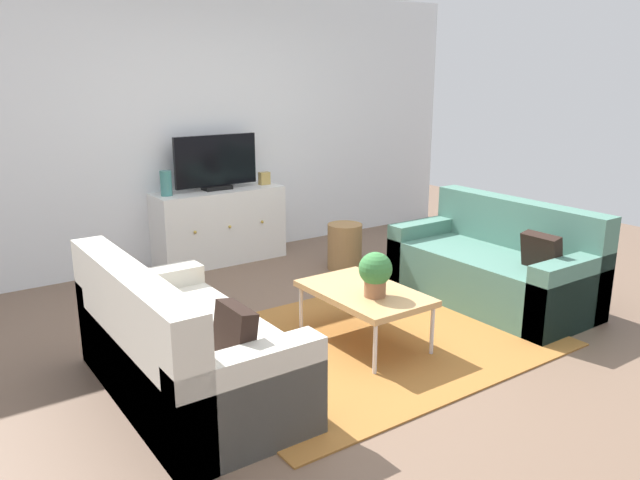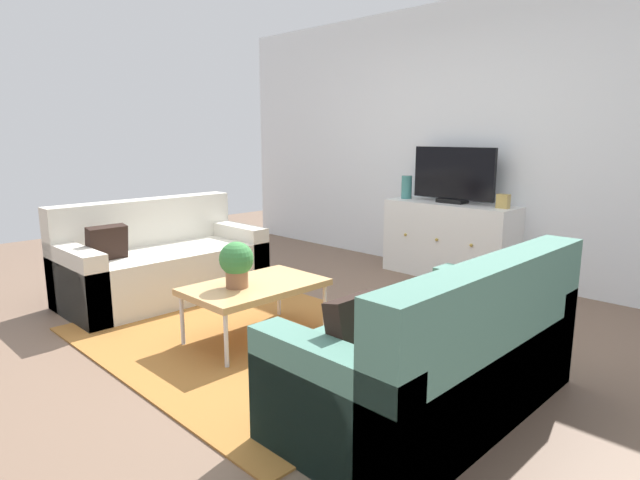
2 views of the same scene
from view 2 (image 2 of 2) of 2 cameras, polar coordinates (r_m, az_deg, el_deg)
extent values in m
plane|color=brown|center=(3.84, -4.95, -10.19)|extent=(10.00, 10.00, 0.00)
cube|color=white|center=(5.57, 15.62, 10.33)|extent=(6.40, 0.12, 2.70)
cube|color=#9E662D|center=(3.75, -6.73, -10.67)|extent=(2.50, 1.90, 0.01)
cube|color=beige|center=(4.79, -16.42, -3.50)|extent=(0.84, 1.67, 0.44)
cube|color=beige|center=(5.02, -18.30, -0.57)|extent=(0.20, 1.67, 0.84)
cube|color=beige|center=(5.16, -9.20, -1.40)|extent=(0.84, 0.18, 0.56)
cube|color=beige|center=(4.48, -24.86, -4.27)|extent=(0.84, 0.18, 0.56)
cube|color=black|center=(4.46, -22.05, -0.49)|extent=(0.14, 0.30, 0.31)
cube|color=#4C7A6B|center=(2.86, 11.62, -13.49)|extent=(0.84, 1.67, 0.44)
cube|color=#4C7A6B|center=(2.63, 17.68, -11.21)|extent=(0.20, 1.67, 0.84)
cube|color=#4C7A6B|center=(3.44, 18.62, -8.35)|extent=(0.84, 0.18, 0.56)
cube|color=#4C7A6B|center=(2.30, 0.84, -17.91)|extent=(0.84, 0.18, 0.56)
cube|color=black|center=(2.38, 4.06, -9.64)|extent=(0.16, 0.30, 0.31)
cube|color=tan|center=(3.67, -7.02, -5.04)|extent=(0.59, 0.94, 0.04)
cylinder|color=silver|center=(3.70, -14.68, -8.43)|extent=(0.03, 0.03, 0.36)
cylinder|color=silver|center=(3.30, -10.11, -10.71)|extent=(0.03, 0.03, 0.36)
cylinder|color=silver|center=(4.17, -4.47, -5.83)|extent=(0.03, 0.03, 0.36)
cylinder|color=silver|center=(3.82, 0.53, -7.43)|extent=(0.03, 0.03, 0.36)
cylinder|color=#936042|center=(3.58, -8.96, -4.21)|extent=(0.15, 0.15, 0.11)
sphere|color=#387A3D|center=(3.55, -9.03, -2.01)|extent=(0.23, 0.23, 0.23)
cube|color=white|center=(5.41, 13.80, -0.02)|extent=(1.31, 0.44, 0.75)
sphere|color=#B79338|center=(5.41, 9.21, 0.57)|extent=(0.03, 0.03, 0.03)
sphere|color=#B79338|center=(5.21, 12.49, 0.03)|extent=(0.03, 0.03, 0.03)
sphere|color=#B79338|center=(5.03, 16.02, -0.55)|extent=(0.03, 0.03, 0.03)
cube|color=black|center=(5.37, 14.11, 4.13)|extent=(0.28, 0.16, 0.04)
cube|color=black|center=(5.34, 14.25, 7.02)|extent=(0.87, 0.04, 0.50)
cylinder|color=teal|center=(5.63, 9.35, 5.67)|extent=(0.11, 0.11, 0.24)
cube|color=tan|center=(5.09, 19.20, 3.98)|extent=(0.11, 0.07, 0.13)
cylinder|color=#9E7547|center=(4.24, 17.62, -5.41)|extent=(0.34, 0.34, 0.45)
camera|label=1|loc=(5.52, -57.26, 11.18)|focal=34.80mm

